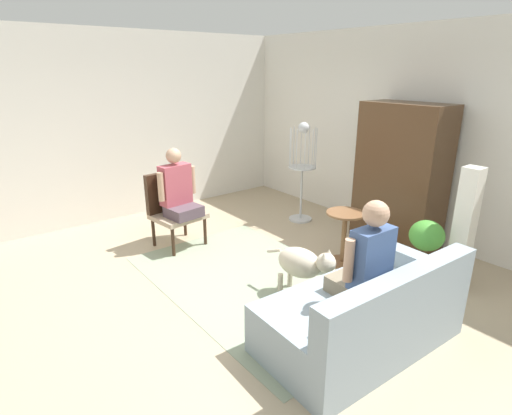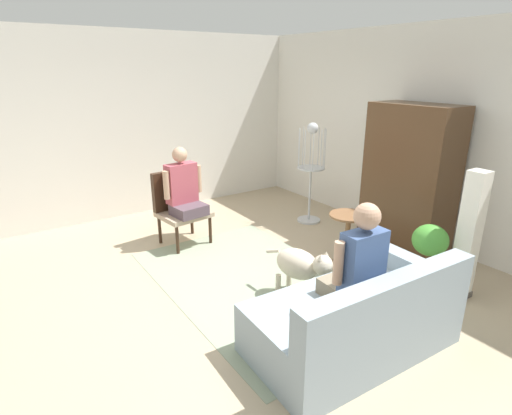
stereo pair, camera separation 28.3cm
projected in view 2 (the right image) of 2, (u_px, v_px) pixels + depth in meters
ground_plane at (255, 289)px, 4.46m from camera, size 7.54×7.54×0.00m
back_wall at (424, 137)px, 5.44m from camera, size 6.88×0.12×2.84m
left_wall at (160, 124)px, 6.66m from camera, size 0.12×5.91×2.84m
area_rug at (256, 282)px, 4.60m from camera, size 2.99×1.87×0.01m
couch at (358, 318)px, 3.42m from camera, size 1.02×1.79×0.83m
armchair at (178, 202)px, 5.54m from camera, size 0.63×0.68×0.98m
person_on_couch at (358, 263)px, 3.27m from camera, size 0.45×0.52×0.88m
person_on_armchair at (184, 188)px, 5.36m from camera, size 0.48×0.56×0.88m
round_end_table at (347, 237)px, 4.87m from camera, size 0.46×0.46×0.66m
dog at (301, 265)px, 4.17m from camera, size 0.81×0.41×0.60m
bird_cage_stand at (311, 171)px, 6.18m from camera, size 0.42×0.42×1.53m
potted_plant at (428, 252)px, 4.31m from camera, size 0.37×0.37×0.75m
column_lamp at (468, 237)px, 4.12m from camera, size 0.20×0.20×1.36m
armoire_cabinet at (409, 178)px, 5.27m from camera, size 1.11×0.56×1.88m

